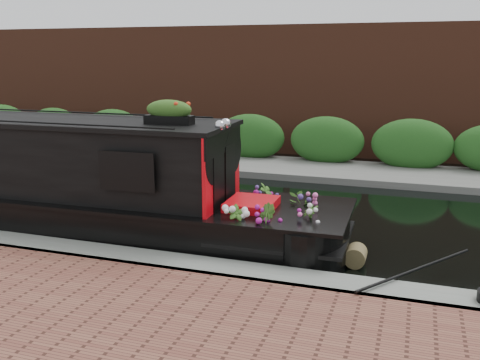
% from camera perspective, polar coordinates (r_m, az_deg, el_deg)
% --- Properties ---
extents(ground, '(80.00, 80.00, 0.00)m').
position_cam_1_polar(ground, '(11.21, -6.88, -2.86)').
color(ground, black).
rests_on(ground, ground).
extents(near_bank_coping, '(40.00, 0.60, 0.50)m').
position_cam_1_polar(near_bank_coping, '(8.51, -16.50, -8.59)').
color(near_bank_coping, slate).
rests_on(near_bank_coping, ground).
extents(far_bank_path, '(40.00, 2.40, 0.34)m').
position_cam_1_polar(far_bank_path, '(15.00, -0.03, 1.33)').
color(far_bank_path, slate).
rests_on(far_bank_path, ground).
extents(far_hedge, '(40.00, 1.10, 2.80)m').
position_cam_1_polar(far_hedge, '(15.84, 1.00, 1.96)').
color(far_hedge, '#22551C').
rests_on(far_hedge, ground).
extents(far_brick_wall, '(40.00, 1.00, 8.00)m').
position_cam_1_polar(far_brick_wall, '(17.82, 3.04, 3.20)').
color(far_brick_wall, '#5B2E1E').
rests_on(far_brick_wall, ground).
extents(narrowboat, '(11.09, 2.16, 2.60)m').
position_cam_1_polar(narrowboat, '(10.42, -21.82, -0.57)').
color(narrowboat, black).
rests_on(narrowboat, ground).
extents(rope_fender, '(0.31, 0.37, 0.31)m').
position_cam_1_polar(rope_fender, '(8.25, 12.25, -7.88)').
color(rope_fender, brown).
rests_on(rope_fender, ground).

